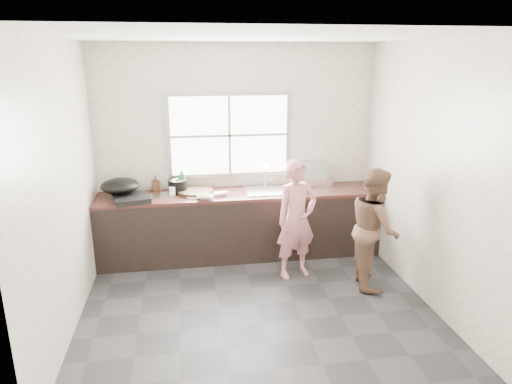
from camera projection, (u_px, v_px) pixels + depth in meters
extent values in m
cube|color=#2B2B2E|center=(256.00, 305.00, 4.84)|extent=(3.60, 3.20, 0.01)
cube|color=silver|center=(256.00, 36.00, 4.07)|extent=(3.60, 3.20, 0.01)
cube|color=beige|center=(237.00, 150.00, 5.98)|extent=(3.60, 0.01, 2.70)
cube|color=beige|center=(63.00, 190.00, 4.18)|extent=(0.01, 3.20, 2.70)
cube|color=silver|center=(428.00, 175.00, 4.73)|extent=(0.01, 3.20, 2.70)
cube|color=beige|center=(296.00, 247.00, 2.94)|extent=(3.60, 0.01, 2.70)
cube|color=black|center=(241.00, 225.00, 5.95)|extent=(3.60, 0.62, 0.82)
cube|color=#3A1D18|center=(240.00, 194.00, 5.82)|extent=(3.60, 0.64, 0.04)
cube|color=silver|center=(267.00, 191.00, 5.87)|extent=(0.55, 0.45, 0.02)
cylinder|color=silver|center=(265.00, 176.00, 6.02)|extent=(0.02, 0.02, 0.30)
cube|color=#9EA0A5|center=(229.00, 135.00, 5.89)|extent=(1.60, 0.05, 1.10)
cube|color=white|center=(229.00, 136.00, 5.87)|extent=(1.50, 0.01, 1.00)
imported|color=#CD7B84|center=(296.00, 223.00, 5.32)|extent=(0.55, 0.44, 1.32)
imported|color=brown|center=(374.00, 228.00, 5.11)|extent=(0.63, 0.75, 1.37)
cylinder|color=black|center=(195.00, 192.00, 5.77)|extent=(0.47, 0.47, 0.04)
cube|color=#B6BABE|center=(220.00, 192.00, 5.67)|extent=(0.20, 0.14, 0.01)
imported|color=silver|center=(205.00, 197.00, 5.54)|extent=(0.21, 0.21, 0.05)
imported|color=silver|center=(297.00, 186.00, 6.01)|extent=(0.22, 0.22, 0.05)
imported|color=white|center=(295.00, 191.00, 5.80)|extent=(0.21, 0.21, 0.05)
cylinder|color=black|center=(178.00, 186.00, 5.79)|extent=(0.25, 0.25, 0.17)
cylinder|color=white|center=(194.00, 196.00, 5.64)|extent=(0.24, 0.24, 0.02)
imported|color=#287B2E|center=(182.00, 179.00, 5.88)|extent=(0.14, 0.14, 0.31)
imported|color=#3D1F0F|center=(156.00, 184.00, 5.85)|extent=(0.10, 0.10, 0.19)
imported|color=#412210|center=(178.00, 186.00, 5.78)|extent=(0.17, 0.17, 0.17)
cylinder|color=white|center=(172.00, 191.00, 5.68)|extent=(0.10, 0.10, 0.11)
cube|color=black|center=(131.00, 198.00, 5.47)|extent=(0.50, 0.50, 0.06)
ellipsoid|color=black|center=(120.00, 186.00, 5.58)|extent=(0.56, 0.56, 0.18)
cube|color=#BBBDC2|center=(315.00, 173.00, 6.15)|extent=(0.48, 0.37, 0.33)
cylinder|color=#ABADB2|center=(152.00, 197.00, 5.61)|extent=(0.30, 0.30, 0.01)
cylinder|color=silver|center=(164.00, 195.00, 5.68)|extent=(0.30, 0.30, 0.01)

